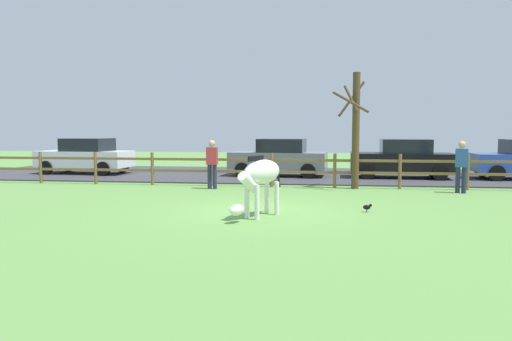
% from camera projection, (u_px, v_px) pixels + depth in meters
% --- Properties ---
extents(ground_plane, '(60.00, 60.00, 0.00)m').
position_uv_depth(ground_plane, '(258.00, 211.00, 11.94)').
color(ground_plane, '#5B8C42').
extents(parking_asphalt, '(28.00, 7.40, 0.05)m').
position_uv_depth(parking_asphalt, '(286.00, 175.00, 21.12)').
color(parking_asphalt, '#38383D').
rests_on(parking_asphalt, ground_plane).
extents(paddock_fence, '(21.73, 0.11, 1.18)m').
position_uv_depth(paddock_fence, '(272.00, 168.00, 16.84)').
color(paddock_fence, brown).
rests_on(paddock_fence, ground_plane).
extents(bare_tree, '(1.17, 1.42, 3.89)m').
position_uv_depth(bare_tree, '(355.00, 128.00, 16.22)').
color(bare_tree, '#513A23').
rests_on(bare_tree, ground_plane).
extents(zebra, '(1.13, 1.77, 1.41)m').
position_uv_depth(zebra, '(260.00, 177.00, 11.02)').
color(zebra, white).
rests_on(zebra, ground_plane).
extents(crow_on_grass, '(0.21, 0.10, 0.20)m').
position_uv_depth(crow_on_grass, '(367.00, 207.00, 11.74)').
color(crow_on_grass, black).
rests_on(crow_on_grass, ground_plane).
extents(parked_car_grey, '(4.12, 2.14, 1.56)m').
position_uv_depth(parked_car_grey, '(279.00, 157.00, 20.32)').
color(parked_car_grey, slate).
rests_on(parked_car_grey, parking_asphalt).
extents(parked_car_white, '(4.11, 2.10, 1.56)m').
position_uv_depth(parked_car_white, '(86.00, 156.00, 21.42)').
color(parked_car_white, white).
rests_on(parked_car_white, parking_asphalt).
extents(parked_car_black, '(4.06, 2.00, 1.56)m').
position_uv_depth(parked_car_black, '(402.00, 158.00, 19.54)').
color(parked_car_black, black).
rests_on(parked_car_black, parking_asphalt).
extents(visitor_left_of_tree, '(0.37, 0.23, 1.64)m').
position_uv_depth(visitor_left_of_tree, '(212.00, 162.00, 16.28)').
color(visitor_left_of_tree, '#232847').
rests_on(visitor_left_of_tree, ground_plane).
extents(visitor_right_of_tree, '(0.40, 0.29, 1.64)m').
position_uv_depth(visitor_right_of_tree, '(461.00, 164.00, 15.18)').
color(visitor_right_of_tree, '#232847').
rests_on(visitor_right_of_tree, ground_plane).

